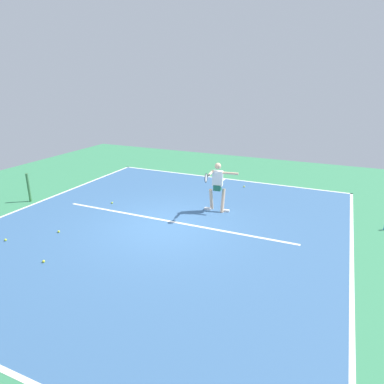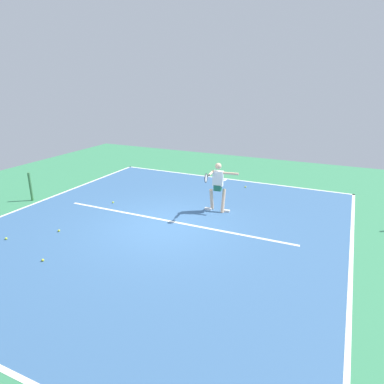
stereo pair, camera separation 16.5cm
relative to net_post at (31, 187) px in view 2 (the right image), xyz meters
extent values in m
plane|color=#388456|center=(-5.62, 0.00, -0.54)|extent=(21.36, 21.36, 0.00)
cube|color=#38608E|center=(-5.62, 0.00, -0.53)|extent=(10.64, 11.70, 0.00)
cube|color=white|center=(-5.62, -5.80, -0.53)|extent=(10.64, 0.10, 0.01)
cube|color=white|center=(-10.89, 0.00, -0.53)|extent=(0.10, 11.70, 0.01)
cube|color=white|center=(-0.35, 0.00, -0.53)|extent=(0.10, 11.70, 0.01)
cube|color=white|center=(-5.62, -0.44, -0.53)|extent=(7.98, 0.10, 0.01)
cube|color=white|center=(-5.62, -5.60, -0.53)|extent=(0.10, 0.30, 0.01)
cylinder|color=#38753D|center=(0.00, 0.00, 0.00)|extent=(0.09, 0.09, 1.07)
cylinder|color=beige|center=(-6.84, -1.95, -0.15)|extent=(0.15, 0.35, 0.81)
cube|color=white|center=(-6.96, -1.96, -0.50)|extent=(0.25, 0.13, 0.07)
cylinder|color=beige|center=(-6.44, -1.90, -0.15)|extent=(0.15, 0.35, 0.81)
cube|color=white|center=(-6.32, -1.89, -0.50)|extent=(0.25, 0.13, 0.07)
cube|color=#1E664C|center=(-6.64, -1.93, 0.30)|extent=(0.27, 0.23, 0.20)
cube|color=white|center=(-6.64, -1.93, 0.62)|extent=(0.36, 0.22, 0.52)
sphere|color=beige|center=(-6.64, -1.93, 1.05)|extent=(0.21, 0.21, 0.21)
cylinder|color=beige|center=(-7.07, -1.98, 0.83)|extent=(0.52, 0.14, 0.08)
cylinder|color=beige|center=(-6.50, -1.65, 0.86)|extent=(0.14, 0.52, 0.08)
cylinder|color=black|center=(-6.55, -1.28, 0.86)|extent=(0.06, 0.22, 0.03)
torus|color=black|center=(-6.58, -1.04, 0.86)|extent=(0.06, 0.29, 0.29)
cylinder|color=silver|center=(-6.58, -1.04, 0.86)|extent=(0.03, 0.25, 0.25)
sphere|color=#CCE033|center=(-2.02, 2.67, -0.50)|extent=(0.07, 0.07, 0.07)
sphere|color=yellow|center=(-2.98, 1.64, -0.50)|extent=(0.07, 0.07, 0.07)
sphere|color=yellow|center=(-6.77, -4.90, -0.50)|extent=(0.07, 0.07, 0.07)
sphere|color=yellow|center=(-3.93, 3.11, -0.50)|extent=(0.07, 0.07, 0.07)
sphere|color=#CCE033|center=(-2.92, -1.02, -0.50)|extent=(0.07, 0.07, 0.07)
camera|label=1|loc=(-10.29, 8.39, 3.77)|focal=31.78mm
camera|label=2|loc=(-10.44, 8.32, 3.77)|focal=31.78mm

